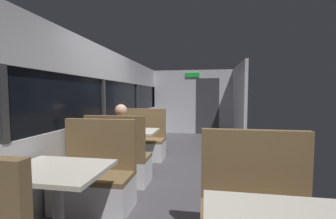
{
  "coord_description": "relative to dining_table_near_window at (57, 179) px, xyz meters",
  "views": [
    {
      "loc": [
        0.44,
        -3.89,
        1.42
      ],
      "look_at": [
        -0.59,
        2.34,
        0.99
      ],
      "focal_mm": 23.66,
      "sensor_mm": 36.0,
      "label": 1
    }
  ],
  "objects": [
    {
      "name": "seated_passenger",
      "position": [
        0.0,
        1.57,
        -0.1
      ],
      "size": [
        0.47,
        0.55,
        1.26
      ],
      "color": "#26262D",
      "rests_on": "ground_plane"
    },
    {
      "name": "dining_table_mid_window",
      "position": [
        0.0,
        2.19,
        0.0
      ],
      "size": [
        0.9,
        0.7,
        0.74
      ],
      "color": "#9E9EA3",
      "rests_on": "ground_plane"
    },
    {
      "name": "ground_plane",
      "position": [
        0.89,
        2.09,
        -0.65
      ],
      "size": [
        3.3,
        9.2,
        0.02
      ],
      "primitive_type": "cube",
      "color": "#423F44"
    },
    {
      "name": "bench_near_window_facing_entry",
      "position": [
        0.0,
        0.7,
        -0.31
      ],
      "size": [
        0.95,
        0.5,
        1.1
      ],
      "color": "silver",
      "rests_on": "ground_plane"
    },
    {
      "name": "carriage_window_panel_left",
      "position": [
        -0.56,
        2.09,
        0.47
      ],
      "size": [
        0.09,
        8.48,
        2.3
      ],
      "color": "#B2B2B7",
      "rests_on": "ground_plane"
    },
    {
      "name": "carriage_aisle_panel_right",
      "position": [
        2.34,
        5.09,
        0.51
      ],
      "size": [
        0.08,
        2.4,
        2.3
      ],
      "primitive_type": "cube",
      "color": "#B2B2B7",
      "rests_on": "ground_plane"
    },
    {
      "name": "bench_mid_window_facing_end",
      "position": [
        0.0,
        1.49,
        -0.31
      ],
      "size": [
        0.95,
        0.5,
        1.1
      ],
      "color": "silver",
      "rests_on": "ground_plane"
    },
    {
      "name": "dining_table_near_window",
      "position": [
        0.0,
        0.0,
        0.0
      ],
      "size": [
        0.9,
        0.7,
        0.74
      ],
      "color": "#9E9EA3",
      "rests_on": "ground_plane"
    },
    {
      "name": "carriage_end_bulkhead",
      "position": [
        0.95,
        6.28,
        0.5
      ],
      "size": [
        2.9,
        0.11,
        2.3
      ],
      "color": "#B2B2B7",
      "rests_on": "ground_plane"
    },
    {
      "name": "bench_mid_window_facing_entry",
      "position": [
        0.0,
        2.89,
        -0.31
      ],
      "size": [
        0.95,
        0.5,
        1.1
      ],
      "color": "silver",
      "rests_on": "ground_plane"
    }
  ]
}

